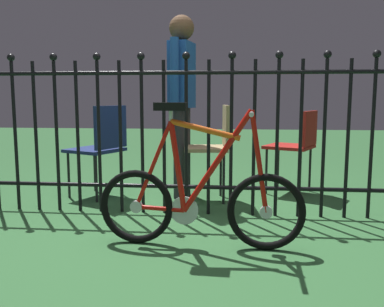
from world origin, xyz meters
name	(u,v)px	position (x,y,z in m)	size (l,w,h in m)	color
ground_plane	(178,238)	(0.00, 0.00, 0.00)	(20.00, 20.00, 0.00)	#316535
iron_fence	(181,130)	(-0.05, 0.61, 0.68)	(3.66, 0.07, 1.35)	black
bicycle	(199,198)	(0.15, -0.13, 0.31)	(1.30, 0.40, 0.90)	black
chair_red	(297,142)	(0.98, 1.42, 0.51)	(0.56, 0.56, 0.81)	black
chair_navy	(101,143)	(-0.86, 1.09, 0.52)	(0.57, 0.57, 0.86)	black
chair_tan	(214,142)	(0.19, 1.08, 0.54)	(0.43, 0.42, 0.87)	black
person_visitor	(182,90)	(-0.11, 1.19, 1.01)	(0.24, 0.47, 1.68)	#2D2D33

